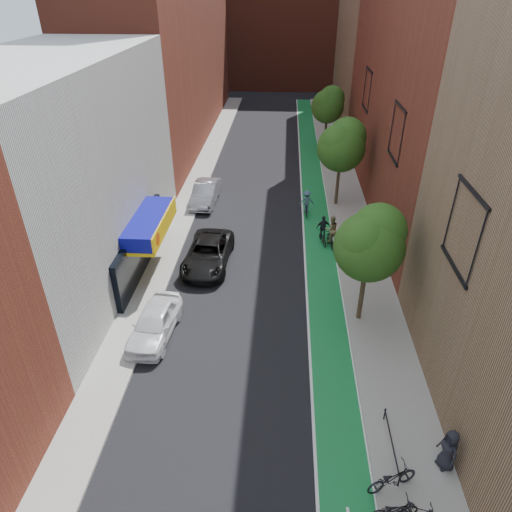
% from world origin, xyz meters
% --- Properties ---
extents(ground, '(160.00, 160.00, 0.00)m').
position_xyz_m(ground, '(0.00, 0.00, 0.00)').
color(ground, black).
rests_on(ground, ground).
extents(bike_lane, '(2.00, 68.00, 0.01)m').
position_xyz_m(bike_lane, '(4.00, 26.00, 0.01)').
color(bike_lane, '#126532').
rests_on(bike_lane, ground).
extents(sidewalk_left, '(2.00, 68.00, 0.15)m').
position_xyz_m(sidewalk_left, '(-6.00, 26.00, 0.07)').
color(sidewalk_left, gray).
rests_on(sidewalk_left, ground).
extents(sidewalk_right, '(3.00, 68.00, 0.15)m').
position_xyz_m(sidewalk_right, '(6.50, 26.00, 0.07)').
color(sidewalk_right, gray).
rests_on(sidewalk_right, ground).
extents(building_left_white, '(8.00, 20.00, 12.00)m').
position_xyz_m(building_left_white, '(-11.00, 14.00, 6.00)').
color(building_left_white, silver).
rests_on(building_left_white, ground).
extents(building_left_far_red, '(8.00, 36.00, 22.00)m').
position_xyz_m(building_left_far_red, '(-11.00, 42.00, 11.00)').
color(building_left_far_red, maroon).
rests_on(building_left_far_red, ground).
extents(building_right_mid_red, '(8.00, 28.00, 22.00)m').
position_xyz_m(building_right_mid_red, '(12.00, 26.00, 11.00)').
color(building_right_mid_red, maroon).
rests_on(building_right_mid_red, ground).
extents(building_right_far_tan, '(8.00, 20.00, 18.00)m').
position_xyz_m(building_right_far_tan, '(12.00, 50.00, 9.00)').
color(building_right_far_tan, '#8C6B4C').
rests_on(building_right_far_tan, ground).
extents(building_far_closure, '(30.00, 14.00, 20.00)m').
position_xyz_m(building_far_closure, '(0.00, 72.00, 10.00)').
color(building_far_closure, maroon).
rests_on(building_far_closure, ground).
extents(tree_near, '(3.40, 3.36, 6.42)m').
position_xyz_m(tree_near, '(5.65, 10.02, 4.66)').
color(tree_near, '#332619').
rests_on(tree_near, ground).
extents(tree_mid, '(3.55, 3.53, 6.74)m').
position_xyz_m(tree_mid, '(5.65, 24.02, 4.89)').
color(tree_mid, '#332619').
rests_on(tree_mid, ground).
extents(tree_far, '(3.30, 3.25, 6.21)m').
position_xyz_m(tree_far, '(5.65, 38.02, 4.50)').
color(tree_far, '#332619').
rests_on(tree_far, ground).
extents(parked_car_white, '(2.18, 4.66, 1.54)m').
position_xyz_m(parked_car_white, '(-4.60, 8.15, 0.77)').
color(parked_car_white, white).
rests_on(parked_car_white, ground).
extents(parked_car_black, '(2.83, 5.74, 1.57)m').
position_xyz_m(parked_car_black, '(-3.00, 14.82, 0.78)').
color(parked_car_black, black).
rests_on(parked_car_black, ground).
extents(parked_car_silver, '(1.91, 4.98, 1.62)m').
position_xyz_m(parked_car_silver, '(-4.60, 23.84, 0.81)').
color(parked_car_silver, gray).
rests_on(parked_car_silver, ground).
extents(cyclist_lane_near, '(1.01, 1.77, 2.17)m').
position_xyz_m(cyclist_lane_near, '(4.70, 17.56, 0.94)').
color(cyclist_lane_near, black).
rests_on(cyclist_lane_near, ground).
extents(cyclist_lane_mid, '(1.00, 1.63, 1.96)m').
position_xyz_m(cyclist_lane_mid, '(4.20, 17.97, 0.75)').
color(cyclist_lane_mid, black).
rests_on(cyclist_lane_mid, ground).
extents(cyclist_lane_far, '(1.03, 1.54, 1.94)m').
position_xyz_m(cyclist_lane_far, '(3.24, 22.09, 0.88)').
color(cyclist_lane_far, black).
rests_on(cyclist_lane_far, ground).
extents(parked_bike_near, '(1.73, 0.89, 0.86)m').
position_xyz_m(parked_bike_near, '(5.40, -0.32, 0.58)').
color(parked_bike_near, black).
rests_on(parked_bike_near, sidewalk_right).
extents(parked_bike_far, '(2.00, 1.36, 1.00)m').
position_xyz_m(parked_bike_far, '(5.52, 0.73, 0.65)').
color(parked_bike_far, black).
rests_on(parked_bike_far, sidewalk_right).
extents(pedestrian, '(0.82, 1.01, 1.79)m').
position_xyz_m(pedestrian, '(7.60, 1.69, 1.05)').
color(pedestrian, black).
rests_on(pedestrian, sidewalk_right).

